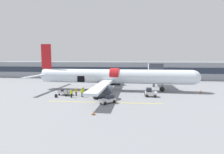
{
  "coord_description": "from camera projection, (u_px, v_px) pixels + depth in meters",
  "views": [
    {
      "loc": [
        6.03,
        -35.44,
        7.48
      ],
      "look_at": [
        0.76,
        2.91,
        3.35
      ],
      "focal_mm": 28.0,
      "sensor_mm": 36.0,
      "label": 1
    }
  ],
  "objects": [
    {
      "name": "ground_plane",
      "position": [
        107.0,
        94.0,
        36.52
      ],
      "size": [
        500.0,
        500.0,
        0.0
      ],
      "primitive_type": "plane",
      "color": "gray"
    },
    {
      "name": "apron_marking_line",
      "position": [
        104.0,
        102.0,
        29.81
      ],
      "size": [
        19.77,
        0.96,
        0.01
      ],
      "color": "yellow",
      "rests_on": "ground_plane"
    },
    {
      "name": "terminal_strip",
      "position": [
        120.0,
        70.0,
        67.73
      ],
      "size": [
        102.8,
        12.09,
        6.15
      ],
      "color": "gray",
      "rests_on": "ground_plane"
    },
    {
      "name": "jet_bridge_stub",
      "position": [
        154.0,
        69.0,
        44.81
      ],
      "size": [
        3.25,
        10.01,
        6.3
      ],
      "color": "#4C4C51",
      "rests_on": "ground_plane"
    },
    {
      "name": "airplane",
      "position": [
        113.0,
        77.0,
        40.75
      ],
      "size": [
        38.27,
        34.06,
        10.93
      ],
      "color": "silver",
      "rests_on": "ground_plane"
    },
    {
      "name": "baggage_tug_lead",
      "position": [
        150.0,
        93.0,
        34.18
      ],
      "size": [
        2.48,
        1.93,
        1.73
      ],
      "color": "silver",
      "rests_on": "ground_plane"
    },
    {
      "name": "baggage_tug_mid",
      "position": [
        99.0,
        91.0,
        36.86
      ],
      "size": [
        3.01,
        2.51,
        1.4
      ],
      "color": "silver",
      "rests_on": "ground_plane"
    },
    {
      "name": "baggage_tug_rear",
      "position": [
        108.0,
        100.0,
        29.29
      ],
      "size": [
        2.89,
        2.93,
        1.4
      ],
      "color": "silver",
      "rests_on": "ground_plane"
    },
    {
      "name": "baggage_cart_loading",
      "position": [
        65.0,
        93.0,
        35.73
      ],
      "size": [
        3.63,
        2.63,
        1.09
      ],
      "color": "#999BA0",
      "rests_on": "ground_plane"
    },
    {
      "name": "ground_crew_loader_a",
      "position": [
        82.0,
        92.0,
        33.96
      ],
      "size": [
        0.6,
        0.49,
        1.73
      ],
      "color": "black",
      "rests_on": "ground_plane"
    },
    {
      "name": "ground_crew_loader_b",
      "position": [
        76.0,
        91.0,
        35.05
      ],
      "size": [
        0.54,
        0.53,
        1.67
      ],
      "color": "#2D2D33",
      "rests_on": "ground_plane"
    },
    {
      "name": "ground_crew_driver",
      "position": [
        71.0,
        93.0,
        33.37
      ],
      "size": [
        0.57,
        0.4,
        1.65
      ],
      "color": "black",
      "rests_on": "ground_plane"
    },
    {
      "name": "ground_crew_supervisor",
      "position": [
        83.0,
        90.0,
        36.73
      ],
      "size": [
        0.55,
        0.38,
        1.57
      ],
      "color": "black",
      "rests_on": "ground_plane"
    },
    {
      "name": "suitcase_on_tarmac_upright",
      "position": [
        56.0,
        96.0,
        33.45
      ],
      "size": [
        0.5,
        0.3,
        0.72
      ],
      "color": "black",
      "rests_on": "ground_plane"
    },
    {
      "name": "safety_cone_nose",
      "position": [
        201.0,
        92.0,
        37.85
      ],
      "size": [
        0.61,
        0.61,
        0.64
      ],
      "color": "black",
      "rests_on": "ground_plane"
    },
    {
      "name": "safety_cone_engine_left",
      "position": [
        93.0,
        113.0,
        23.25
      ],
      "size": [
        0.46,
        0.46,
        0.59
      ],
      "color": "black",
      "rests_on": "ground_plane"
    }
  ]
}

